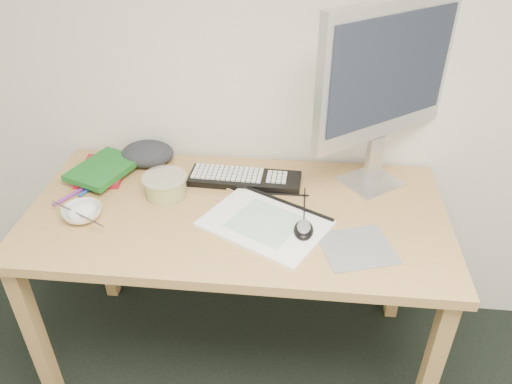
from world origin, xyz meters
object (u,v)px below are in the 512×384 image
(keyboard, at_px, (245,179))
(monitor, at_px, (386,77))
(desk, at_px, (237,229))
(sketchpad, at_px, (265,224))
(rice_bowl, at_px, (82,213))

(keyboard, relative_size, monitor, 0.63)
(desk, relative_size, sketchpad, 3.72)
(desk, xyz_separation_m, rice_bowl, (-0.49, -0.09, 0.10))
(desk, distance_m, rice_bowl, 0.51)
(sketchpad, bearing_deg, desk, 173.18)
(desk, bearing_deg, sketchpad, -35.31)
(keyboard, bearing_deg, sketchpad, -67.06)
(sketchpad, xyz_separation_m, rice_bowl, (-0.60, -0.02, 0.01))
(keyboard, bearing_deg, monitor, 7.12)
(sketchpad, distance_m, keyboard, 0.27)
(rice_bowl, bearing_deg, desk, 10.82)
(sketchpad, height_order, keyboard, keyboard)
(sketchpad, xyz_separation_m, monitor, (0.36, 0.29, 0.40))
(sketchpad, distance_m, rice_bowl, 0.60)
(desk, distance_m, keyboard, 0.20)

